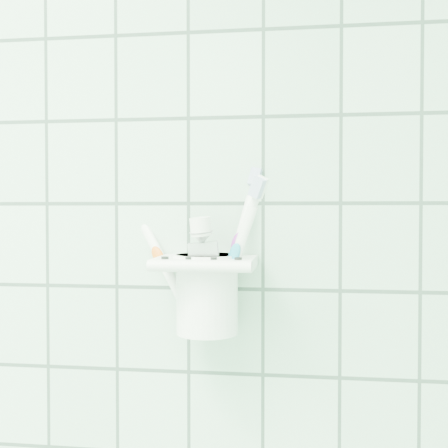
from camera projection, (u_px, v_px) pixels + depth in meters
name	position (u px, v px, depth m)	size (l,w,h in m)	color
holder_bracket	(206.00, 264.00, 0.71)	(0.12, 0.10, 0.04)	white
cup	(207.00, 291.00, 0.71)	(0.09, 0.09, 0.10)	white
toothbrush_pink	(195.00, 244.00, 0.71)	(0.10, 0.07, 0.20)	white
toothbrush_blue	(216.00, 242.00, 0.70)	(0.06, 0.07, 0.21)	white
toothbrush_orange	(212.00, 244.00, 0.72)	(0.07, 0.07, 0.20)	white
toothpaste_tube	(212.00, 264.00, 0.69)	(0.05, 0.03, 0.14)	silver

